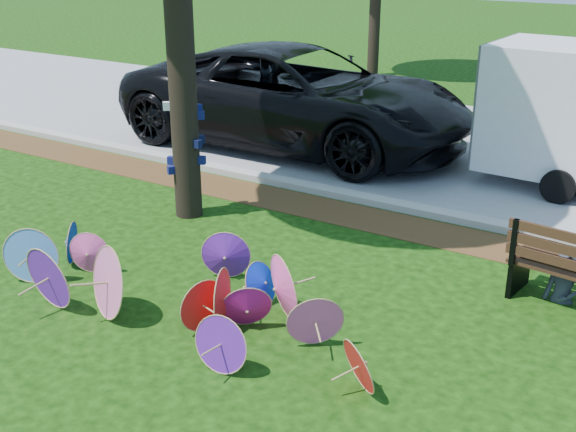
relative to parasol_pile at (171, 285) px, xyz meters
name	(u,v)px	position (x,y,z in m)	size (l,w,h in m)	color
ground	(162,332)	(0.19, -0.43, -0.37)	(90.00, 90.00, 0.00)	black
mulch_strip	(342,213)	(0.19, 4.07, -0.37)	(90.00, 1.00, 0.01)	#472D16
curb	(361,198)	(0.19, 4.77, -0.31)	(90.00, 0.30, 0.12)	#B7B5AD
street	(446,145)	(0.19, 8.92, -0.37)	(90.00, 8.00, 0.01)	gray
parasol_pile	(171,285)	(0.00, 0.00, 0.00)	(5.56, 2.11, 0.92)	#FA50A7
black_van	(296,97)	(-2.61, 7.18, 0.70)	(3.54, 7.67, 2.13)	black
person_left	(569,253)	(4.01, 2.84, 0.30)	(0.49, 0.32, 1.34)	#353948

